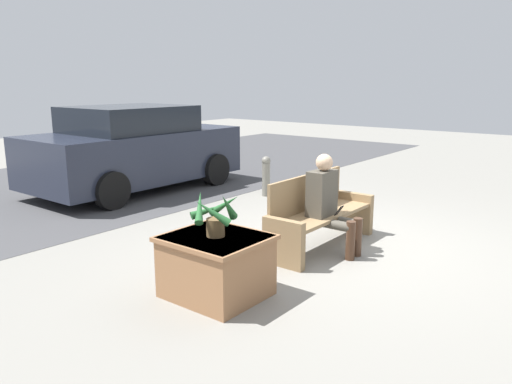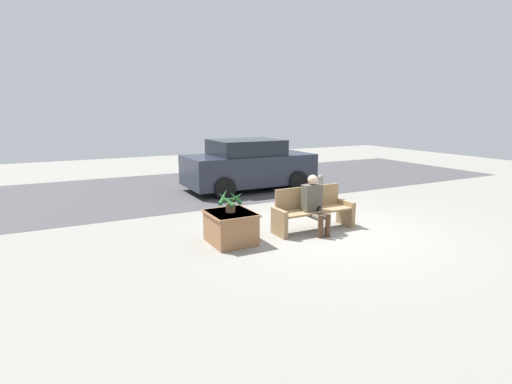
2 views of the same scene
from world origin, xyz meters
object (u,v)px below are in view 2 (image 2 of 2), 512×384
(person_seated, at_px, (314,202))
(parked_car, at_px, (248,165))
(bollard_post, at_px, (320,187))
(planter_box, at_px, (231,226))
(bench, at_px, (312,210))
(potted_plant, at_px, (231,201))

(person_seated, relative_size, parked_car, 0.30)
(person_seated, distance_m, parked_car, 4.62)
(parked_car, bearing_deg, bollard_post, -64.54)
(planter_box, relative_size, parked_car, 0.23)
(planter_box, distance_m, parked_car, 5.06)
(person_seated, height_order, planter_box, person_seated)
(planter_box, bearing_deg, parked_car, 59.72)
(bench, distance_m, potted_plant, 1.84)
(person_seated, xyz_separation_m, parked_car, (0.83, 4.54, 0.13))
(bollard_post, bearing_deg, planter_box, -149.40)
(person_seated, xyz_separation_m, planter_box, (-1.71, 0.19, -0.31))
(parked_car, bearing_deg, bench, -99.53)
(planter_box, height_order, bollard_post, bollard_post)
(planter_box, xyz_separation_m, potted_plant, (0.01, 0.01, 0.48))
(bench, height_order, bollard_post, bench)
(planter_box, height_order, potted_plant, potted_plant)
(bench, bearing_deg, potted_plant, 179.59)
(bench, relative_size, potted_plant, 3.34)
(potted_plant, bearing_deg, person_seated, -6.87)
(bench, height_order, potted_plant, potted_plant)
(bench, relative_size, bollard_post, 2.47)
(parked_car, bearing_deg, potted_plant, -120.27)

